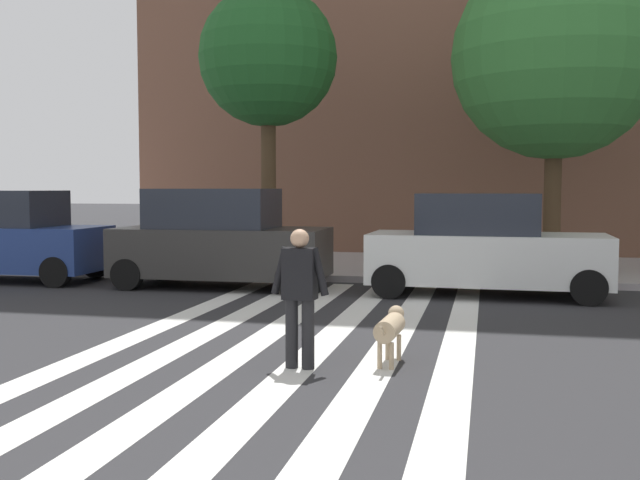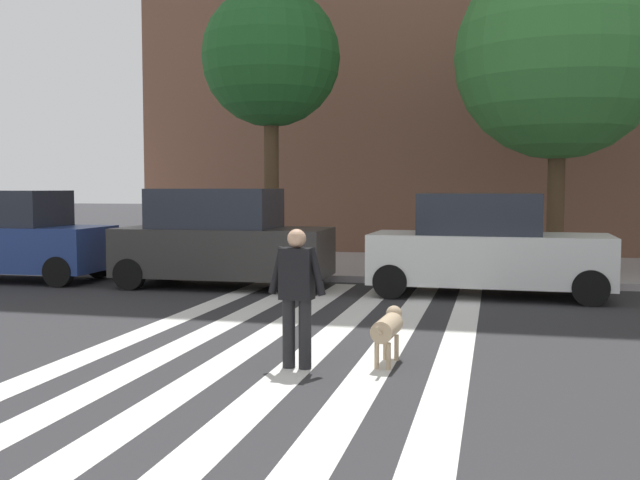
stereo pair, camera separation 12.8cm
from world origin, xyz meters
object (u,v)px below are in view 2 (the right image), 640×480
Objects in this scene: dog_on_leash at (388,327)px; parked_car_near_curb at (9,237)px; pedestrian_dog_walker at (297,290)px; street_tree_nearest at (271,59)px; parked_car_third_in_line at (487,248)px; street_tree_middle at (559,56)px; parked_car_behind_first at (222,240)px.

parked_car_near_curb is at bearing 147.89° from dog_on_leash.
dog_on_leash is at bearing 25.35° from pedestrian_dog_walker.
parked_car_near_curb is 7.39m from street_tree_nearest.
street_tree_middle is (1.51, 3.17, 4.17)m from parked_car_third_in_line.
parked_car_near_curb is 13.24m from street_tree_middle.
parked_car_near_curb is 10.66m from parked_car_third_in_line.
street_tree_nearest is 6.18× the size of dog_on_leash.
street_tree_nearest is (-5.19, 2.60, 4.28)m from parked_car_third_in_line.
pedestrian_dog_walker is (3.42, -6.49, -0.08)m from parked_car_behind_first.
street_tree_nearest is at bearing 83.20° from parked_car_behind_first.
street_tree_middle reaches higher than pedestrian_dog_walker.
parked_car_near_curb is at bearing -154.54° from street_tree_nearest.
street_tree_nearest is at bearing -175.16° from street_tree_middle.
parked_car_third_in_line reaches higher than dog_on_leash.
dog_on_leash is at bearing -32.11° from parked_car_near_curb.
parked_car_near_curb is at bearing 142.89° from pedestrian_dog_walker.
parked_car_third_in_line is 7.21m from street_tree_nearest.
parked_car_third_in_line is 2.81× the size of pedestrian_dog_walker.
parked_car_near_curb reaches higher than dog_on_leash.
parked_car_third_in_line is at bearing 0.02° from parked_car_behind_first.
street_tree_nearest reaches higher than parked_car_near_curb.
parked_car_behind_first reaches higher than dog_on_leash.
parked_car_third_in_line is (10.66, 0.00, -0.05)m from parked_car_near_curb.
parked_car_behind_first is 7.34m from pedestrian_dog_walker.
pedestrian_dog_walker is at bearing -62.20° from parked_car_behind_first.
parked_car_near_curb is 11.33m from dog_on_leash.
parked_car_near_curb is 0.60× the size of street_tree_middle.
parked_car_third_in_line reaches higher than pedestrian_dog_walker.
street_tree_nearest is at bearing 25.46° from parked_car_near_curb.
street_tree_nearest is at bearing 153.36° from parked_car_third_in_line.
street_tree_middle reaches higher than street_tree_nearest.
parked_car_behind_first is (5.16, 0.00, 0.01)m from parked_car_near_curb.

